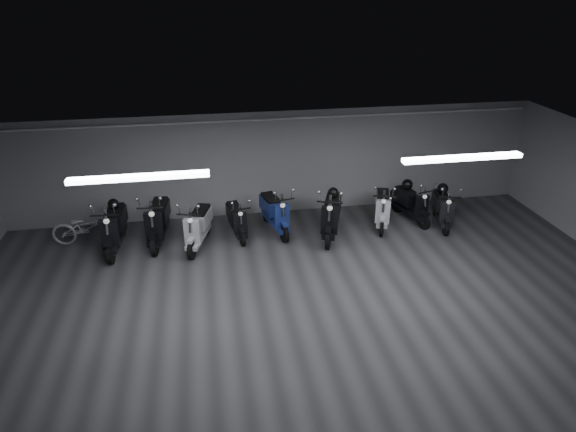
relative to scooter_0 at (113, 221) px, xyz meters
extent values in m
cube|color=#353538|center=(4.08, -3.57, -0.74)|extent=(14.00, 10.00, 0.01)
cube|color=gray|center=(4.08, -3.57, 2.07)|extent=(14.00, 10.00, 0.01)
cube|color=gray|center=(4.08, 1.44, 0.66)|extent=(14.00, 0.01, 2.80)
cube|color=white|center=(1.08, -2.57, 2.00)|extent=(2.40, 0.18, 0.08)
cube|color=white|center=(7.08, -2.57, 2.00)|extent=(2.40, 0.18, 0.08)
cylinder|color=white|center=(4.08, 1.35, 1.88)|extent=(13.60, 0.05, 0.05)
imported|color=silver|center=(-0.70, 0.40, -0.21)|extent=(1.67, 0.65, 1.07)
sphere|color=black|center=(7.42, 0.52, 0.19)|extent=(0.29, 0.29, 0.29)
sphere|color=black|center=(0.01, 0.28, 0.31)|extent=(0.27, 0.27, 0.27)
sphere|color=black|center=(8.21, 0.10, 0.19)|extent=(0.28, 0.28, 0.28)
sphere|color=black|center=(5.27, 0.05, 0.32)|extent=(0.27, 0.27, 0.27)
camera|label=1|loc=(2.24, -10.89, 5.11)|focal=30.96mm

